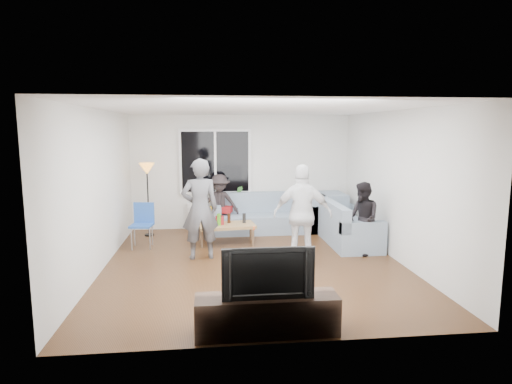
{
  "coord_description": "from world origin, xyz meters",
  "views": [
    {
      "loc": [
        -0.73,
        -6.96,
        2.28
      ],
      "look_at": [
        0.1,
        0.6,
        1.15
      ],
      "focal_mm": 29.8,
      "sensor_mm": 36.0,
      "label": 1
    }
  ],
  "objects": [
    {
      "name": "side_chair",
      "position": [
        -2.05,
        1.23,
        0.43
      ],
      "size": [
        0.45,
        0.45,
        0.86
      ],
      "primitive_type": null,
      "rotation": [
        0.0,
        0.0,
        -0.15
      ],
      "color": "#2755AC",
      "rests_on": "floor"
    },
    {
      "name": "window_glass",
      "position": [
        -0.6,
        2.65,
        1.55
      ],
      "size": [
        1.5,
        0.02,
        1.35
      ],
      "primitive_type": "cube",
      "color": "black",
      "rests_on": "window_frame"
    },
    {
      "name": "potted_plant",
      "position": [
        -0.08,
        2.62,
        0.81
      ],
      "size": [
        0.21,
        0.17,
        0.37
      ],
      "primitive_type": "imported",
      "rotation": [
        0.0,
        0.0,
        0.04
      ],
      "color": "#366E2C",
      "rests_on": "radiator"
    },
    {
      "name": "window_mullion",
      "position": [
        -0.6,
        2.64,
        1.55
      ],
      "size": [
        0.05,
        0.03,
        1.35
      ],
      "primitive_type": "cube",
      "color": "white",
      "rests_on": "window_frame"
    },
    {
      "name": "radiator",
      "position": [
        -0.6,
        2.65,
        0.31
      ],
      "size": [
        1.3,
        0.12,
        0.62
      ],
      "primitive_type": "cube",
      "color": "silver",
      "rests_on": "floor"
    },
    {
      "name": "wall_front",
      "position": [
        0.0,
        -2.77,
        1.3
      ],
      "size": [
        5.0,
        0.04,
        2.6
      ],
      "primitive_type": "cube",
      "color": "silver",
      "rests_on": "ground"
    },
    {
      "name": "wall_right",
      "position": [
        2.52,
        0.0,
        1.3
      ],
      "size": [
        0.04,
        5.5,
        2.6
      ],
      "primitive_type": "cube",
      "color": "silver",
      "rests_on": "ground"
    },
    {
      "name": "cushion_yellow",
      "position": [
        -0.88,
        2.25,
        0.51
      ],
      "size": [
        0.39,
        0.33,
        0.14
      ],
      "primitive_type": "cube",
      "rotation": [
        0.0,
        0.0,
        -0.03
      ],
      "color": "gold",
      "rests_on": "sofa_back_section"
    },
    {
      "name": "player_left",
      "position": [
        -0.91,
        0.42,
        0.89
      ],
      "size": [
        0.7,
        0.51,
        1.78
      ],
      "primitive_type": "imported",
      "rotation": [
        0.0,
        0.0,
        3.27
      ],
      "color": "#4E4E53",
      "rests_on": "floor"
    },
    {
      "name": "sofa_right_section",
      "position": [
        2.02,
        1.2,
        0.42
      ],
      "size": [
        2.0,
        0.85,
        0.85
      ],
      "primitive_type": null,
      "rotation": [
        0.0,
        0.0,
        1.57
      ],
      "color": "gray",
      "rests_on": "floor"
    },
    {
      "name": "sofa_back_section",
      "position": [
        0.47,
        2.27,
        0.42
      ],
      "size": [
        2.3,
        0.85,
        0.85
      ],
      "primitive_type": null,
      "color": "gray",
      "rests_on": "floor"
    },
    {
      "name": "coffee_table",
      "position": [
        -0.4,
        1.34,
        0.2
      ],
      "size": [
        1.16,
        0.72,
        0.4
      ],
      "primitive_type": "cube",
      "rotation": [
        0.0,
        0.0,
        0.11
      ],
      "color": "#9D734C",
      "rests_on": "floor"
    },
    {
      "name": "wall_back",
      "position": [
        0.0,
        2.77,
        1.3
      ],
      "size": [
        5.0,
        0.04,
        2.6
      ],
      "primitive_type": "cube",
      "color": "silver",
      "rests_on": "ground"
    },
    {
      "name": "bottle_c",
      "position": [
        -0.36,
        1.44,
        0.5
      ],
      "size": [
        0.07,
        0.07,
        0.19
      ],
      "primitive_type": "cylinder",
      "color": "#32170B",
      "rests_on": "coffee_table"
    },
    {
      "name": "spectator_right",
      "position": [
        2.02,
        0.33,
        0.67
      ],
      "size": [
        0.54,
        0.68,
        1.34
      ],
      "primitive_type": "imported",
      "rotation": [
        0.0,
        0.0,
        -1.52
      ],
      "color": "black",
      "rests_on": "floor"
    },
    {
      "name": "pitcher",
      "position": [
        -0.55,
        1.32,
        0.49
      ],
      "size": [
        0.17,
        0.17,
        0.17
      ],
      "primitive_type": "cylinder",
      "color": "maroon",
      "rests_on": "coffee_table"
    },
    {
      "name": "window_frame",
      "position": [
        -0.6,
        2.69,
        1.55
      ],
      "size": [
        1.62,
        0.06,
        1.47
      ],
      "primitive_type": "cube",
      "color": "white",
      "rests_on": "wall_back"
    },
    {
      "name": "floor",
      "position": [
        0.0,
        0.0,
        -0.02
      ],
      "size": [
        5.0,
        5.5,
        0.04
      ],
      "primitive_type": "cube",
      "color": "#56351C",
      "rests_on": "ground"
    },
    {
      "name": "tv_console",
      "position": [
        -0.12,
        -2.5,
        0.22
      ],
      "size": [
        1.6,
        0.4,
        0.44
      ],
      "primitive_type": "cube",
      "color": "#37261B",
      "rests_on": "floor"
    },
    {
      "name": "floor_lamp",
      "position": [
        -2.05,
        2.18,
        0.78
      ],
      "size": [
        0.32,
        0.32,
        1.56
      ],
      "primitive_type": null,
      "color": "#FF9930",
      "rests_on": "floor"
    },
    {
      "name": "television",
      "position": [
        -0.12,
        -2.5,
        0.73
      ],
      "size": [
        1.01,
        0.13,
        0.58
      ],
      "primitive_type": "imported",
      "color": "black",
      "rests_on": "tv_console"
    },
    {
      "name": "bottle_a",
      "position": [
        -0.75,
        1.49,
        0.5
      ],
      "size": [
        0.07,
        0.07,
        0.2
      ],
      "primitive_type": "cylinder",
      "color": "#F14D0E",
      "rests_on": "coffee_table"
    },
    {
      "name": "sofa_corner",
      "position": [
        1.86,
        2.27,
        0.42
      ],
      "size": [
        0.85,
        0.85,
        0.85
      ],
      "primitive_type": "cube",
      "color": "gray",
      "rests_on": "floor"
    },
    {
      "name": "player_right",
      "position": [
        0.83,
        -0.03,
        0.85
      ],
      "size": [
        1.06,
        0.63,
        1.69
      ],
      "primitive_type": "imported",
      "rotation": [
        0.0,
        0.0,
        2.91
      ],
      "color": "silver",
      "rests_on": "floor"
    },
    {
      "name": "bottle_e",
      "position": [
        -0.05,
        1.42,
        0.5
      ],
      "size": [
        0.07,
        0.07,
        0.2
      ],
      "primitive_type": "cylinder",
      "color": "black",
      "rests_on": "coffee_table"
    },
    {
      "name": "cushion_red",
      "position": [
        -0.44,
        2.33,
        0.51
      ],
      "size": [
        0.43,
        0.38,
        0.13
      ],
      "primitive_type": "cube",
      "rotation": [
        0.0,
        0.0,
        -0.26
      ],
      "color": "maroon",
      "rests_on": "sofa_back_section"
    },
    {
      "name": "wall_left",
      "position": [
        -2.52,
        0.0,
        1.3
      ],
      "size": [
        0.04,
        5.5,
        2.6
      ],
      "primitive_type": "cube",
      "color": "silver",
      "rests_on": "ground"
    },
    {
      "name": "vase",
      "position": [
        -0.73,
        2.62,
        0.7
      ],
      "size": [
        0.19,
        0.19,
        0.17
      ],
      "primitive_type": "imported",
      "rotation": [
        0.0,
        0.0,
        -0.18
      ],
      "color": "white",
      "rests_on": "radiator"
    },
    {
      "name": "spectator_back",
      "position": [
        -0.53,
        2.3,
        0.65
      ],
      "size": [
        0.85,
        0.5,
        1.3
      ],
      "primitive_type": "imported",
      "rotation": [
        0.0,
        0.0,
        0.02
      ],
      "color": "black",
      "rests_on": "floor"
    },
    {
      "name": "bottle_b",
      "position": [
        -0.56,
        1.25,
        0.52
      ],
      "size": [
        0.08,
        0.08,
        0.23
      ],
      "primitive_type": "cylinder",
      "color": "#469C1C",
      "rests_on": "coffee_table"
    },
    {
      "name": "ceiling",
      "position": [
        0.0,
        0.0,
        2.62
      ],
      "size": [
        5.0,
        5.5,
        0.04
      ],
      "primitive_type": "cube",
      "color": "white",
      "rests_on": "ground"
    }
  ]
}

